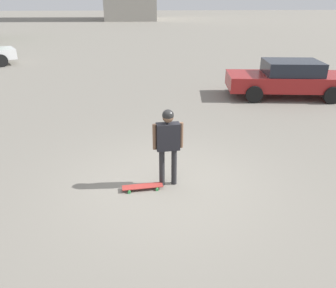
{
  "coord_description": "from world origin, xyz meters",
  "views": [
    {
      "loc": [
        -5.82,
        0.52,
        3.51
      ],
      "look_at": [
        0.0,
        0.0,
        0.91
      ],
      "focal_mm": 35.0,
      "sensor_mm": 36.0,
      "label": 1
    }
  ],
  "objects": [
    {
      "name": "skateboard",
      "position": [
        -0.15,
        0.53,
        0.06
      ],
      "size": [
        0.31,
        0.83,
        0.07
      ],
      "rotation": [
        0.0,
        0.0,
        1.66
      ],
      "color": "#A5332D",
      "rests_on": "ground_plane"
    },
    {
      "name": "ground_plane",
      "position": [
        0.0,
        0.0,
        0.0
      ],
      "size": [
        220.0,
        220.0,
        0.0
      ],
      "primitive_type": "plane",
      "color": "gray"
    },
    {
      "name": "car_parked_near",
      "position": [
        6.2,
        -5.19,
        0.71
      ],
      "size": [
        2.42,
        4.72,
        1.38
      ],
      "rotation": [
        0.0,
        0.0,
        1.44
      ],
      "color": "maroon",
      "rests_on": "ground_plane"
    },
    {
      "name": "person",
      "position": [
        0.0,
        0.0,
        1.02
      ],
      "size": [
        0.24,
        0.6,
        1.61
      ],
      "rotation": [
        0.0,
        0.0,
        -1.49
      ],
      "color": "#262628",
      "rests_on": "ground_plane"
    }
  ]
}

